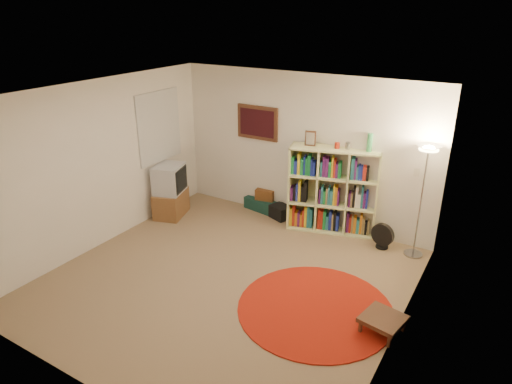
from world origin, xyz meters
TOP-DOWN VIEW (x-y plane):
  - room at (-0.05, 0.05)m, footprint 4.54×4.54m
  - bookshelf at (0.60, 2.12)m, footprint 1.46×0.76m
  - floor_lamp at (2.01, 1.99)m, footprint 0.40×0.40m
  - floor_fan at (1.54, 1.94)m, footprint 0.36×0.23m
  - tv_stand at (-2.00, 1.20)m, footprint 0.61×0.74m
  - suitcase at (-0.72, 2.28)m, footprint 0.72×0.53m
  - wicker_basket at (-0.69, 2.26)m, footprint 0.37×0.29m
  - duffel_bag at (-0.29, 2.09)m, footprint 0.41×0.38m
  - paper_towel at (-0.04, 2.14)m, footprint 0.12×0.12m
  - red_rug at (1.30, 0.02)m, footprint 1.91×1.91m
  - side_table at (2.12, 0.03)m, footprint 0.52×0.52m

SIDE VIEW (x-z plane):
  - red_rug at x=1.30m, z-range 0.00..0.02m
  - suitcase at x=-0.72m, z-range 0.00..0.21m
  - duffel_bag at x=-0.29m, z-range 0.00..0.23m
  - paper_towel at x=-0.04m, z-range 0.00..0.24m
  - side_table at x=2.12m, z-range 0.07..0.27m
  - floor_fan at x=1.54m, z-range 0.00..0.41m
  - wicker_basket at x=-0.69m, z-range 0.21..0.40m
  - tv_stand at x=-2.00m, z-range -0.02..0.91m
  - bookshelf at x=0.60m, z-range -0.16..1.53m
  - room at x=-0.05m, z-range -0.01..2.53m
  - floor_lamp at x=2.01m, z-range 0.56..2.26m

